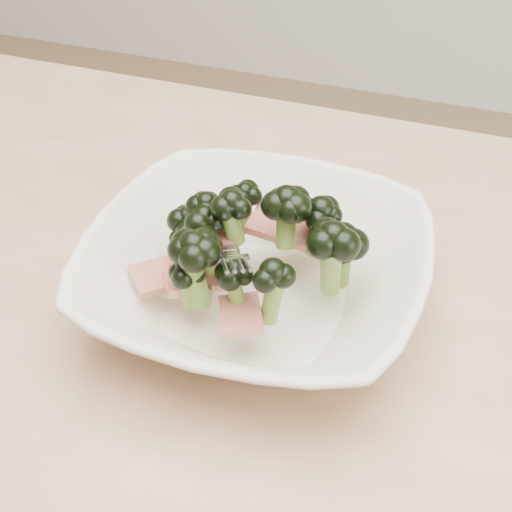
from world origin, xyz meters
The scene contains 2 objects.
dining_table centered at (0.00, 0.00, 0.65)m, with size 1.20×0.80×0.75m.
broccoli_dish centered at (-0.05, 0.05, 0.79)m, with size 0.27×0.27×0.11m.
Camera 1 is at (0.10, -0.34, 1.14)m, focal length 50.00 mm.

